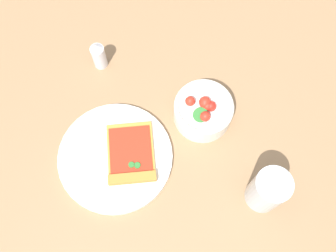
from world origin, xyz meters
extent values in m
plane|color=#93704C|center=(0.00, 0.00, 0.00)|extent=(2.40, 2.40, 0.00)
cylinder|color=white|center=(0.00, -0.04, 0.01)|extent=(0.24, 0.24, 0.01)
cube|color=gold|center=(0.00, -0.01, 0.02)|extent=(0.14, 0.11, 0.01)
cube|color=#B77A33|center=(0.06, -0.01, 0.02)|extent=(0.03, 0.10, 0.02)
cube|color=#B22D19|center=(0.00, -0.01, 0.02)|extent=(0.12, 0.10, 0.00)
cylinder|color=#2D722D|center=(0.03, -0.01, 0.03)|extent=(0.01, 0.01, 0.00)
cylinder|color=#2D722D|center=(0.03, 0.00, 0.03)|extent=(0.01, 0.01, 0.00)
cylinder|color=white|center=(-0.06, 0.16, 0.03)|extent=(0.13, 0.13, 0.05)
torus|color=white|center=(-0.06, 0.16, 0.06)|extent=(0.12, 0.12, 0.01)
sphere|color=red|center=(-0.05, 0.16, 0.06)|extent=(0.02, 0.02, 0.02)
sphere|color=red|center=(-0.06, 0.16, 0.06)|extent=(0.02, 0.02, 0.02)
sphere|color=red|center=(-0.03, 0.16, 0.06)|extent=(0.02, 0.02, 0.02)
sphere|color=red|center=(-0.05, 0.17, 0.06)|extent=(0.02, 0.02, 0.02)
sphere|color=red|center=(-0.07, 0.13, 0.06)|extent=(0.02, 0.02, 0.02)
sphere|color=red|center=(-0.06, 0.16, 0.06)|extent=(0.03, 0.03, 0.03)
cylinder|color=#2D722D|center=(-0.04, 0.15, 0.06)|extent=(0.04, 0.04, 0.01)
cylinder|color=silver|center=(0.14, 0.24, 0.06)|extent=(0.07, 0.07, 0.11)
cylinder|color=black|center=(0.14, 0.24, 0.05)|extent=(0.06, 0.06, 0.09)
cylinder|color=silver|center=(-0.23, -0.04, 0.03)|extent=(0.03, 0.03, 0.07)
cone|color=silver|center=(-0.23, -0.04, 0.07)|extent=(0.03, 0.03, 0.01)
camera|label=1|loc=(0.26, 0.02, 0.81)|focal=42.57mm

